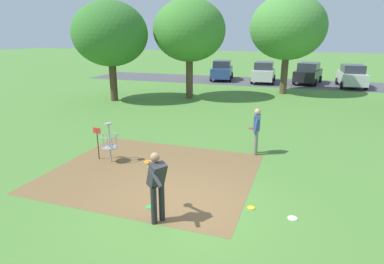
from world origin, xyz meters
name	(u,v)px	position (x,y,z in m)	size (l,w,h in m)	color
ground_plane	(180,207)	(0.00, 0.00, 0.00)	(160.00, 160.00, 0.00)	#518438
dirt_tee_pad	(152,172)	(-1.64, 1.78, 0.00)	(6.32, 5.39, 0.01)	brown
disc_golf_basket	(108,141)	(-3.44, 2.13, 0.75)	(0.98, 0.58, 1.39)	#9E9EA3
player_foreground_watching	(157,183)	(-0.26, -0.76, 0.99)	(0.83, 0.93, 1.71)	#232328
player_throwing	(257,129)	(1.21, 4.54, 0.97)	(0.42, 0.48, 1.71)	slate
frisbee_near_basket	(149,207)	(-0.74, -0.26, 0.01)	(0.20, 0.20, 0.02)	green
frisbee_by_tee	(292,218)	(2.73, 0.39, 0.01)	(0.23, 0.23, 0.02)	white
frisbee_mid_grass	(251,208)	(1.71, 0.56, 0.01)	(0.20, 0.20, 0.02)	gold
tree_mid_left	(288,27)	(1.19, 18.04, 4.69)	(5.30, 5.30, 6.96)	brown
tree_mid_center	(110,34)	(-9.19, 11.68, 4.24)	(4.75, 4.75, 6.28)	#4C3823
tree_mid_right	(189,31)	(-4.75, 14.08, 4.46)	(4.72, 4.72, 6.49)	brown
parking_lot_strip	(274,82)	(0.00, 23.82, 0.00)	(36.00, 6.00, 0.01)	#4C4C51
parked_car_leftmost	(222,70)	(-4.97, 24.01, 0.92)	(2.46, 4.43, 1.84)	#2D4784
parked_car_center_left	(264,72)	(-0.95, 23.57, 0.92)	(2.12, 4.27, 1.84)	silver
parked_car_center_right	(308,73)	(2.87, 24.11, 0.92)	(2.50, 4.45, 1.84)	black
parked_car_rightmost	(352,76)	(6.30, 23.14, 0.92)	(2.21, 4.32, 1.84)	silver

